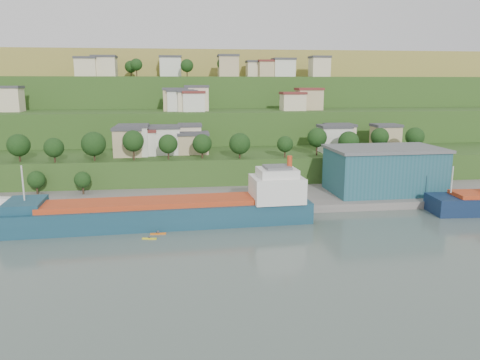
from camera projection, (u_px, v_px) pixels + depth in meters
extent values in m
plane|color=#4D5D55|center=(214.00, 236.00, 100.91)|extent=(500.00, 500.00, 0.00)
cube|color=slate|center=(278.00, 201.00, 130.59)|extent=(220.00, 26.00, 4.00)
cube|color=#284719|center=(202.00, 182.00, 155.29)|extent=(260.00, 32.00, 20.00)
cube|color=#284719|center=(198.00, 167.00, 184.43)|extent=(280.00, 32.00, 44.00)
cube|color=#284719|center=(196.00, 155.00, 213.56)|extent=(300.00, 32.00, 70.00)
cube|color=olive|center=(191.00, 137.00, 285.42)|extent=(360.00, 120.00, 96.00)
cube|color=tan|center=(128.00, 143.00, 145.39)|extent=(8.52, 7.98, 8.14)
cube|color=#3F3F44|center=(128.00, 129.00, 144.47)|extent=(9.12, 8.58, 0.90)
cube|color=silver|center=(134.00, 142.00, 145.78)|extent=(9.03, 7.03, 8.97)
cube|color=#3F3F44|center=(133.00, 126.00, 144.77)|extent=(9.63, 7.63, 0.90)
cube|color=silver|center=(144.00, 143.00, 147.95)|extent=(7.37, 7.57, 7.32)
cube|color=maroon|center=(144.00, 130.00, 147.11)|extent=(7.97, 8.17, 0.90)
cube|color=silver|center=(165.00, 141.00, 149.96)|extent=(9.22, 8.20, 8.26)
cube|color=#3F3F44|center=(165.00, 127.00, 149.03)|extent=(9.82, 8.80, 0.90)
cube|color=beige|center=(190.00, 139.00, 156.67)|extent=(7.29, 7.54, 8.22)
cube|color=#3F3F44|center=(190.00, 125.00, 155.74)|extent=(7.89, 8.14, 0.90)
cube|color=tan|center=(193.00, 144.00, 150.94)|extent=(9.53, 8.16, 6.05)
cube|color=#3F3F44|center=(193.00, 133.00, 150.23)|extent=(10.13, 8.76, 0.90)
cube|color=silver|center=(334.00, 140.00, 154.62)|extent=(9.66, 7.72, 7.99)
cube|color=#3F3F44|center=(335.00, 126.00, 153.71)|extent=(10.26, 8.32, 0.90)
cube|color=beige|center=(339.00, 137.00, 163.91)|extent=(9.14, 8.26, 7.57)
cube|color=#3F3F44|center=(340.00, 125.00, 163.05)|extent=(9.74, 8.86, 0.90)
cube|color=tan|center=(385.00, 137.00, 162.95)|extent=(8.61, 7.60, 7.54)
cube|color=#3F3F44|center=(386.00, 125.00, 162.09)|extent=(9.21, 8.20, 0.90)
cube|color=beige|center=(10.00, 100.00, 172.02)|extent=(8.22, 7.35, 8.51)
cube|color=#3F3F44|center=(9.00, 87.00, 171.06)|extent=(8.82, 7.95, 0.90)
cube|color=tan|center=(176.00, 100.00, 177.56)|extent=(8.99, 8.63, 7.75)
cube|color=#3F3F44|center=(175.00, 89.00, 176.68)|extent=(9.59, 9.23, 0.90)
cube|color=silver|center=(180.00, 101.00, 176.17)|extent=(9.71, 7.77, 7.24)
cube|color=#3F3F44|center=(180.00, 90.00, 175.34)|extent=(10.31, 8.37, 0.90)
cube|color=beige|center=(188.00, 102.00, 174.95)|extent=(7.10, 7.67, 6.99)
cube|color=#3F3F44|center=(187.00, 91.00, 174.14)|extent=(7.70, 8.27, 0.90)
cube|color=silver|center=(194.00, 102.00, 173.64)|extent=(7.95, 7.28, 6.65)
cube|color=maroon|center=(194.00, 92.00, 172.87)|extent=(8.55, 7.88, 0.90)
cube|color=beige|center=(197.00, 99.00, 178.40)|extent=(8.76, 8.13, 8.69)
cube|color=#3F3F44|center=(196.00, 86.00, 177.43)|extent=(9.36, 8.73, 0.90)
cube|color=beige|center=(293.00, 102.00, 180.15)|extent=(8.69, 8.10, 6.15)
cube|color=maroon|center=(293.00, 93.00, 179.44)|extent=(9.29, 8.70, 0.90)
cube|color=tan|center=(309.00, 100.00, 183.57)|extent=(9.52, 8.07, 7.67)
cube|color=maroon|center=(309.00, 89.00, 182.70)|extent=(10.12, 8.67, 0.90)
cube|color=beige|center=(87.00, 68.00, 196.53)|extent=(8.55, 8.54, 7.30)
cube|color=#3F3F44|center=(86.00, 58.00, 195.70)|extent=(9.15, 9.14, 0.90)
cube|color=beige|center=(105.00, 67.00, 199.43)|extent=(9.73, 8.81, 7.98)
cube|color=#3F3F44|center=(104.00, 56.00, 198.52)|extent=(10.33, 9.41, 0.90)
cube|color=silver|center=(171.00, 67.00, 209.85)|extent=(9.39, 7.14, 8.48)
cube|color=#3F3F44|center=(170.00, 57.00, 208.89)|extent=(9.99, 7.74, 0.90)
cube|color=tan|center=(228.00, 67.00, 205.40)|extent=(8.48, 8.93, 8.68)
cube|color=#3F3F44|center=(228.00, 56.00, 204.43)|extent=(9.08, 9.53, 0.90)
cube|color=beige|center=(255.00, 70.00, 214.30)|extent=(7.97, 7.18, 6.56)
cube|color=#3F3F44|center=(255.00, 62.00, 213.54)|extent=(8.57, 7.78, 0.90)
cube|color=tan|center=(269.00, 70.00, 212.24)|extent=(9.83, 7.91, 6.74)
cube|color=maroon|center=(269.00, 61.00, 211.46)|extent=(10.43, 8.51, 0.90)
cube|color=silver|center=(283.00, 69.00, 212.61)|extent=(9.48, 8.83, 7.55)
cube|color=#3F3F44|center=(284.00, 59.00, 211.75)|extent=(10.08, 9.43, 0.90)
cube|color=beige|center=(319.00, 68.00, 210.47)|extent=(8.09, 8.29, 8.35)
cube|color=#3F3F44|center=(320.00, 57.00, 209.53)|extent=(8.69, 8.89, 0.90)
cylinder|color=#382619|center=(20.00, 156.00, 135.62)|extent=(0.50, 0.50, 3.02)
sphere|color=black|center=(19.00, 145.00, 134.94)|extent=(6.49, 6.49, 6.49)
cylinder|color=#382619|center=(55.00, 158.00, 134.10)|extent=(0.50, 0.50, 2.78)
sphere|color=black|center=(54.00, 148.00, 133.51)|extent=(5.61, 5.61, 5.61)
cylinder|color=#382619|center=(94.00, 156.00, 136.80)|extent=(0.50, 0.50, 3.08)
sphere|color=black|center=(94.00, 144.00, 136.08)|extent=(7.12, 7.12, 7.12)
cylinder|color=#382619|center=(134.00, 153.00, 137.96)|extent=(0.50, 0.50, 4.01)
sphere|color=black|center=(133.00, 141.00, 137.20)|extent=(6.28, 6.28, 6.28)
cylinder|color=#382619|center=(168.00, 154.00, 139.37)|extent=(0.50, 0.50, 3.10)
sphere|color=black|center=(168.00, 144.00, 138.73)|extent=(5.70, 5.70, 5.70)
cylinder|color=#382619|center=(202.00, 154.00, 141.43)|extent=(0.50, 0.50, 2.84)
sphere|color=black|center=(202.00, 144.00, 140.81)|extent=(5.85, 5.85, 5.85)
cylinder|color=#382619|center=(240.00, 154.00, 141.47)|extent=(0.50, 0.50, 2.74)
sphere|color=black|center=(240.00, 144.00, 140.83)|extent=(6.43, 6.43, 6.43)
cylinder|color=#382619|center=(285.00, 153.00, 143.11)|extent=(0.50, 0.50, 2.78)
sphere|color=black|center=(285.00, 144.00, 142.55)|extent=(4.94, 4.94, 4.94)
cylinder|color=#382619|center=(317.00, 149.00, 147.31)|extent=(0.50, 0.50, 3.95)
sphere|color=black|center=(317.00, 138.00, 146.56)|extent=(6.11, 6.11, 6.11)
cylinder|color=#382619|center=(348.00, 152.00, 145.30)|extent=(0.50, 0.50, 2.85)
sphere|color=black|center=(349.00, 142.00, 144.65)|extent=(6.43, 6.43, 6.43)
cylinder|color=#382619|center=(379.00, 148.00, 149.98)|extent=(0.50, 0.50, 3.96)
sphere|color=black|center=(380.00, 137.00, 149.26)|extent=(5.74, 5.74, 5.74)
cylinder|color=#382619|center=(414.00, 148.00, 149.20)|extent=(0.50, 0.50, 4.05)
sphere|color=black|center=(415.00, 137.00, 148.45)|extent=(5.94, 5.94, 5.94)
cylinder|color=#382619|center=(97.00, 74.00, 207.87)|extent=(0.50, 0.50, 2.72)
sphere|color=black|center=(96.00, 67.00, 207.27)|extent=(5.65, 5.65, 5.65)
cylinder|color=#382619|center=(137.00, 72.00, 196.24)|extent=(0.50, 0.50, 3.60)
sphere|color=black|center=(136.00, 65.00, 195.60)|extent=(4.99, 4.99, 4.99)
cylinder|color=#382619|center=(131.00, 74.00, 205.73)|extent=(0.50, 0.50, 2.94)
sphere|color=black|center=(131.00, 67.00, 205.14)|extent=(5.26, 5.26, 5.26)
cylinder|color=#382619|center=(224.00, 72.00, 205.46)|extent=(0.50, 0.50, 3.88)
sphere|color=black|center=(224.00, 64.00, 204.71)|extent=(6.35, 6.35, 6.35)
cylinder|color=#382619|center=(187.00, 73.00, 200.75)|extent=(0.50, 0.50, 3.18)
sphere|color=black|center=(187.00, 66.00, 200.12)|extent=(5.51, 5.51, 5.51)
cube|color=#133848|center=(164.00, 219.00, 108.50)|extent=(69.27, 14.21, 6.88)
cube|color=#B63A18|center=(155.00, 202.00, 107.43)|extent=(51.50, 11.37, 1.18)
cube|color=#133848|center=(25.00, 205.00, 103.80)|extent=(8.39, 11.19, 1.97)
cube|color=silver|center=(277.00, 189.00, 110.50)|extent=(12.27, 10.40, 5.90)
cube|color=silver|center=(277.00, 173.00, 109.70)|extent=(9.23, 8.29, 1.97)
cube|color=#595B5E|center=(277.00, 167.00, 109.44)|extent=(6.18, 6.18, 0.59)
cylinder|color=#B63A18|center=(290.00, 162.00, 109.56)|extent=(1.24, 1.24, 2.95)
cylinder|color=silver|center=(23.00, 183.00, 102.80)|extent=(0.37, 0.37, 7.86)
cube|color=silver|center=(40.00, 214.00, 104.61)|extent=(14.30, 11.78, 0.25)
cylinder|color=silver|center=(452.00, 180.00, 115.40)|extent=(0.32, 0.32, 6.66)
cube|color=#1F515D|center=(384.00, 171.00, 132.04)|extent=(30.39, 18.66, 12.00)
cube|color=#595B5E|center=(385.00, 149.00, 130.74)|extent=(31.41, 19.68, 0.80)
cube|color=white|center=(9.00, 203.00, 117.59)|extent=(6.75, 3.94, 2.95)
cube|color=silver|center=(30.00, 212.00, 113.97)|extent=(4.90, 2.92, 0.92)
cube|color=orange|center=(158.00, 234.00, 102.11)|extent=(3.43, 0.62, 0.26)
sphere|color=#3F3F44|center=(158.00, 232.00, 102.03)|extent=(0.60, 0.60, 0.60)
cube|color=yellow|center=(149.00, 239.00, 98.96)|extent=(3.10, 1.10, 0.23)
sphere|color=#3F3F44|center=(149.00, 237.00, 98.88)|extent=(0.53, 0.53, 0.53)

